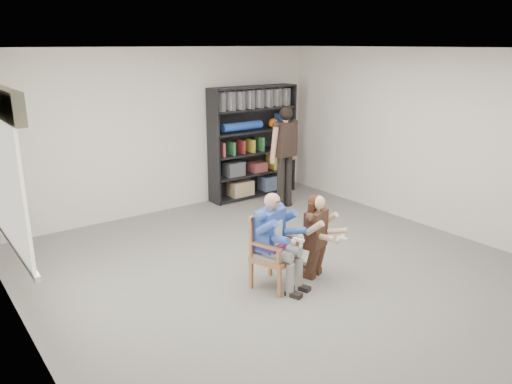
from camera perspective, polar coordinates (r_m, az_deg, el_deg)
room_shell at (r=5.88m, az=5.04°, el=2.25°), size 6.00×7.00×2.80m
floor at (r=6.37m, az=4.72°, el=-10.04°), size 6.00×7.00×0.01m
window_left at (r=5.47m, az=-26.66°, el=1.90°), size 0.16×2.00×1.75m
armchair at (r=6.03m, az=2.17°, el=-6.78°), size 0.67×0.66×0.92m
seated_man at (r=5.98m, az=2.19°, el=-5.57°), size 0.72×0.85×1.19m
kneeling_woman at (r=6.27m, az=7.05°, el=-5.10°), size 0.67×0.84×1.09m
bookshelf at (r=9.50m, az=-0.33°, el=5.69°), size 1.80×0.38×2.10m
standing_man at (r=8.85m, az=3.33°, el=3.89°), size 0.58×0.36×1.81m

